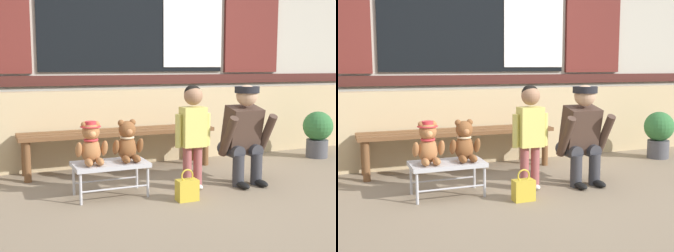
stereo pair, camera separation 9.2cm
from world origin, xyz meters
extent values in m
plane|color=#84725B|center=(0.00, 0.00, 0.00)|extent=(60.00, 60.00, 0.00)
cube|color=tan|center=(0.00, 1.43, 0.42)|extent=(8.13, 0.25, 0.85)
cube|color=#B7B2A3|center=(0.00, 1.95, 1.66)|extent=(8.29, 0.20, 3.32)
cube|color=#471E19|center=(0.00, 1.83, 0.95)|extent=(7.63, 0.04, 0.12)
cube|color=black|center=(0.00, 1.84, 1.75)|extent=(2.40, 0.03, 1.40)
cube|color=white|center=(0.78, 1.82, 1.75)|extent=(0.84, 0.02, 1.29)
cube|color=maroon|center=(1.68, 1.83, 1.75)|extent=(0.84, 0.05, 1.43)
cube|color=brown|center=(-0.46, 0.92, 0.42)|extent=(2.10, 0.11, 0.04)
cube|color=brown|center=(-0.46, 1.06, 0.42)|extent=(2.10, 0.11, 0.04)
cube|color=brown|center=(-0.46, 1.20, 0.42)|extent=(2.10, 0.11, 0.04)
cylinder|color=brown|center=(-1.43, 0.92, 0.20)|extent=(0.07, 0.07, 0.40)
cylinder|color=brown|center=(-1.43, 1.20, 0.20)|extent=(0.07, 0.07, 0.40)
cylinder|color=brown|center=(0.51, 0.92, 0.20)|extent=(0.07, 0.07, 0.40)
cylinder|color=brown|center=(0.51, 1.20, 0.20)|extent=(0.07, 0.07, 0.40)
cube|color=#BCBCC1|center=(-0.80, 0.17, 0.28)|extent=(0.64, 0.36, 0.04)
cylinder|color=#BCBCC1|center=(-1.09, 0.02, 0.13)|extent=(0.02, 0.02, 0.26)
cylinder|color=#BCBCC1|center=(-1.09, 0.32, 0.13)|extent=(0.02, 0.02, 0.26)
cylinder|color=#BCBCC1|center=(-0.51, 0.02, 0.13)|extent=(0.02, 0.02, 0.26)
cylinder|color=#BCBCC1|center=(-0.51, 0.32, 0.13)|extent=(0.02, 0.02, 0.26)
cylinder|color=#BCBCC1|center=(-0.80, 0.02, 0.10)|extent=(0.58, 0.02, 0.02)
cylinder|color=#BCBCC1|center=(-0.80, 0.32, 0.10)|extent=(0.58, 0.02, 0.02)
ellipsoid|color=#A86B3D|center=(-0.96, 0.19, 0.41)|extent=(0.17, 0.14, 0.22)
sphere|color=#A86B3D|center=(-0.96, 0.18, 0.58)|extent=(0.15, 0.15, 0.15)
sphere|color=#E1955B|center=(-0.96, 0.13, 0.56)|extent=(0.06, 0.06, 0.06)
sphere|color=#A86B3D|center=(-1.01, 0.19, 0.63)|extent=(0.06, 0.06, 0.06)
ellipsoid|color=#A86B3D|center=(-1.07, 0.16, 0.43)|extent=(0.06, 0.11, 0.16)
ellipsoid|color=#A86B3D|center=(-1.01, 0.07, 0.33)|extent=(0.06, 0.15, 0.06)
sphere|color=#A86B3D|center=(-0.91, 0.19, 0.63)|extent=(0.06, 0.06, 0.06)
ellipsoid|color=#A86B3D|center=(-0.85, 0.16, 0.43)|extent=(0.06, 0.11, 0.16)
ellipsoid|color=#A86B3D|center=(-0.91, 0.07, 0.33)|extent=(0.06, 0.15, 0.06)
torus|color=red|center=(-0.96, 0.18, 0.51)|extent=(0.13, 0.13, 0.02)
cylinder|color=red|center=(-0.96, 0.18, 0.62)|extent=(0.17, 0.17, 0.01)
cylinder|color=red|center=(-0.96, 0.18, 0.64)|extent=(0.10, 0.10, 0.04)
ellipsoid|color=brown|center=(-0.64, 0.19, 0.41)|extent=(0.17, 0.14, 0.22)
sphere|color=brown|center=(-0.64, 0.18, 0.58)|extent=(0.15, 0.15, 0.15)
sphere|color=#AE6E42|center=(-0.64, 0.13, 0.56)|extent=(0.06, 0.06, 0.06)
sphere|color=brown|center=(-0.69, 0.19, 0.63)|extent=(0.06, 0.06, 0.06)
ellipsoid|color=brown|center=(-0.75, 0.16, 0.43)|extent=(0.06, 0.11, 0.16)
ellipsoid|color=brown|center=(-0.69, 0.07, 0.33)|extent=(0.06, 0.15, 0.06)
sphere|color=brown|center=(-0.59, 0.19, 0.63)|extent=(0.06, 0.06, 0.06)
ellipsoid|color=brown|center=(-0.53, 0.16, 0.43)|extent=(0.06, 0.11, 0.16)
ellipsoid|color=brown|center=(-0.59, 0.07, 0.33)|extent=(0.06, 0.15, 0.06)
torus|color=beige|center=(-0.64, 0.18, 0.51)|extent=(0.13, 0.13, 0.02)
cylinder|color=#994C4C|center=(-0.11, 0.08, 0.22)|extent=(0.08, 0.08, 0.36)
ellipsoid|color=silver|center=(-0.11, 0.06, 0.03)|extent=(0.07, 0.12, 0.05)
cylinder|color=#994C4C|center=(0.00, 0.08, 0.22)|extent=(0.08, 0.08, 0.36)
ellipsoid|color=silver|center=(0.00, 0.06, 0.03)|extent=(0.07, 0.12, 0.05)
cube|color=#DBD166|center=(-0.05, 0.08, 0.58)|extent=(0.22, 0.15, 0.36)
cylinder|color=#DBD166|center=(-0.20, 0.08, 0.55)|extent=(0.06, 0.06, 0.30)
cylinder|color=#DBD166|center=(0.09, 0.08, 0.55)|extent=(0.06, 0.06, 0.30)
sphere|color=#9E7051|center=(-0.05, 0.08, 0.86)|extent=(0.17, 0.17, 0.17)
sphere|color=black|center=(-0.05, 0.10, 0.88)|extent=(0.16, 0.16, 0.16)
cylinder|color=#333338|center=(0.39, 0.01, 0.15)|extent=(0.11, 0.11, 0.30)
cylinder|color=#333338|center=(0.39, 0.15, 0.32)|extent=(0.13, 0.32, 0.13)
ellipsoid|color=black|center=(0.39, -0.07, 0.03)|extent=(0.09, 0.20, 0.06)
cylinder|color=#333338|center=(0.59, 0.01, 0.15)|extent=(0.11, 0.11, 0.30)
cylinder|color=#333338|center=(0.59, 0.15, 0.32)|extent=(0.13, 0.32, 0.13)
ellipsoid|color=black|center=(0.59, -0.07, 0.03)|extent=(0.09, 0.20, 0.06)
cube|color=#473328|center=(0.49, 0.12, 0.52)|extent=(0.32, 0.30, 0.47)
cylinder|color=#473328|center=(0.28, 0.02, 0.48)|extent=(0.08, 0.28, 0.40)
cylinder|color=#473328|center=(0.70, 0.02, 0.48)|extent=(0.08, 0.28, 0.40)
sphere|color=tan|center=(0.49, 0.05, 0.85)|extent=(0.20, 0.20, 0.20)
cylinder|color=black|center=(0.49, 0.05, 0.91)|extent=(0.23, 0.23, 0.06)
cube|color=brown|center=(0.68, 0.21, 0.38)|extent=(0.10, 0.22, 0.16)
cube|color=gold|center=(-0.24, -0.20, 0.09)|extent=(0.18, 0.11, 0.18)
torus|color=gold|center=(-0.24, -0.20, 0.22)|extent=(0.11, 0.01, 0.11)
cylinder|color=#4C4C51|center=(1.99, 0.78, 0.11)|extent=(0.26, 0.26, 0.22)
sphere|color=#337038|center=(1.99, 0.78, 0.39)|extent=(0.36, 0.36, 0.36)
camera|label=1|loc=(-1.76, -3.44, 1.13)|focal=46.89mm
camera|label=2|loc=(-1.68, -3.48, 1.13)|focal=46.89mm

